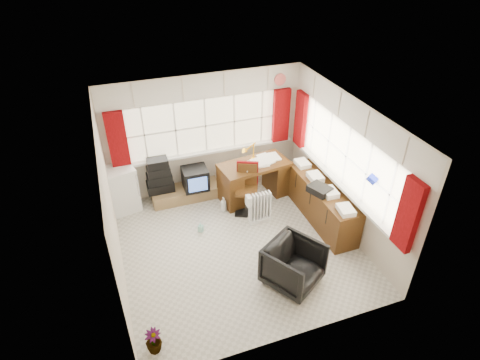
% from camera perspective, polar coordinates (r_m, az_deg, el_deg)
% --- Properties ---
extents(ground, '(4.00, 4.00, 0.00)m').
position_cam_1_polar(ground, '(7.26, -0.18, -9.23)').
color(ground, beige).
rests_on(ground, ground).
extents(room_walls, '(4.00, 4.00, 4.00)m').
position_cam_1_polar(room_walls, '(6.34, -0.20, 0.76)').
color(room_walls, beige).
rests_on(room_walls, ground).
extents(window_back, '(3.70, 0.12, 3.60)m').
position_cam_1_polar(window_back, '(8.22, -4.70, 4.44)').
color(window_back, '#FFF1C9').
rests_on(window_back, room_walls).
extents(window_right, '(0.12, 3.70, 3.60)m').
position_cam_1_polar(window_right, '(7.41, 14.14, -0.14)').
color(window_right, '#FFF1C9').
rests_on(window_right, room_walls).
extents(curtains, '(3.83, 3.83, 1.15)m').
position_cam_1_polar(curtains, '(7.40, 4.21, 5.43)').
color(curtains, maroon).
rests_on(curtains, room_walls).
extents(overhead_cabinets, '(3.98, 3.98, 0.48)m').
position_cam_1_polar(overhead_cabinets, '(7.13, 4.71, 11.34)').
color(overhead_cabinets, silver).
rests_on(overhead_cabinets, room_walls).
extents(desk, '(1.47, 0.87, 0.84)m').
position_cam_1_polar(desk, '(8.16, 1.99, 0.20)').
color(desk, '#4F3112').
rests_on(desk, ground).
extents(desk_lamp, '(0.14, 0.12, 0.39)m').
position_cam_1_polar(desk_lamp, '(7.99, 1.94, 4.68)').
color(desk_lamp, orange).
rests_on(desk_lamp, desk).
extents(task_chair, '(0.57, 0.58, 1.02)m').
position_cam_1_polar(task_chair, '(7.78, 1.01, -0.78)').
color(task_chair, black).
rests_on(task_chair, ground).
extents(office_chair, '(1.10, 1.10, 0.74)m').
position_cam_1_polar(office_chair, '(6.45, 7.62, -11.89)').
color(office_chair, black).
rests_on(office_chair, ground).
extents(radiator, '(0.43, 0.18, 0.64)m').
position_cam_1_polar(radiator, '(7.62, 2.81, -4.30)').
color(radiator, white).
rests_on(radiator, ground).
extents(credenza, '(0.50, 2.00, 0.85)m').
position_cam_1_polar(credenza, '(7.76, 11.47, -3.06)').
color(credenza, '#4F3112').
rests_on(credenza, ground).
extents(file_tray, '(0.43, 0.48, 0.13)m').
position_cam_1_polar(file_tray, '(7.33, 11.25, -1.34)').
color(file_tray, black).
rests_on(file_tray, credenza).
extents(tv_bench, '(1.40, 0.50, 0.25)m').
position_cam_1_polar(tv_bench, '(8.37, -7.66, -1.81)').
color(tv_bench, olive).
rests_on(tv_bench, ground).
extents(crt_tv, '(0.51, 0.48, 0.45)m').
position_cam_1_polar(crt_tv, '(8.16, -6.37, 0.21)').
color(crt_tv, black).
rests_on(crt_tv, tv_bench).
extents(hifi_stack, '(0.54, 0.34, 0.73)m').
position_cam_1_polar(hifi_stack, '(8.14, -11.42, 0.50)').
color(hifi_stack, black).
rests_on(hifi_stack, tv_bench).
extents(mini_fridge, '(0.66, 0.66, 0.94)m').
position_cam_1_polar(mini_fridge, '(8.16, -16.52, -1.18)').
color(mini_fridge, white).
rests_on(mini_fridge, ground).
extents(spray_bottle_a, '(0.13, 0.13, 0.32)m').
position_cam_1_polar(spray_bottle_a, '(7.93, -2.36, -3.47)').
color(spray_bottle_a, silver).
rests_on(spray_bottle_a, ground).
extents(spray_bottle_b, '(0.12, 0.12, 0.19)m').
position_cam_1_polar(spray_bottle_b, '(7.52, -5.61, -6.69)').
color(spray_bottle_b, '#8CD1BF').
rests_on(spray_bottle_b, ground).
extents(flower_vase, '(0.25, 0.25, 0.39)m').
position_cam_1_polar(flower_vase, '(5.87, -12.21, -21.47)').
color(flower_vase, black).
rests_on(flower_vase, ground).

